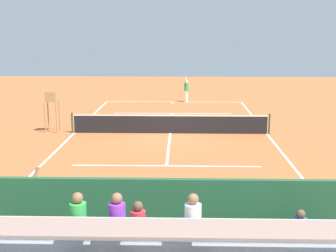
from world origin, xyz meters
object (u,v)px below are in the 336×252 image
(tennis_net, at_px, (170,124))
(equipment_bag, at_px, (201,242))
(courtside_bench, at_px, (290,227))
(umpire_chair, at_px, (52,107))
(tennis_ball_near, at_px, (212,109))
(tennis_ball_far, at_px, (181,106))
(bleacher_stand, at_px, (154,249))
(tennis_player, at_px, (187,89))
(tennis_racket, at_px, (172,103))
(line_judge, at_px, (36,203))

(tennis_net, relative_size, equipment_bag, 11.44)
(courtside_bench, bearing_deg, umpire_chair, -54.89)
(tennis_ball_near, relative_size, tennis_ball_far, 1.00)
(bleacher_stand, distance_m, tennis_ball_far, 24.07)
(bleacher_stand, bearing_deg, courtside_bench, -146.60)
(tennis_net, height_order, tennis_player, tennis_player)
(tennis_player, height_order, tennis_ball_far, tennis_player)
(courtside_bench, xyz_separation_m, tennis_ball_far, (2.72, -21.92, -0.53))
(tennis_racket, height_order, tennis_ball_near, tennis_ball_near)
(tennis_ball_far, bearing_deg, tennis_net, 86.36)
(tennis_ball_near, height_order, line_judge, line_judge)
(umpire_chair, relative_size, tennis_ball_near, 32.42)
(tennis_ball_far, height_order, line_judge, line_judge)
(equipment_bag, bearing_deg, tennis_player, -89.69)
(courtside_bench, bearing_deg, tennis_net, -76.17)
(tennis_net, height_order, line_judge, line_judge)
(umpire_chair, relative_size, tennis_player, 1.11)
(bleacher_stand, bearing_deg, tennis_ball_near, -96.41)
(tennis_ball_far, distance_m, line_judge, 22.00)
(courtside_bench, distance_m, tennis_ball_near, 20.95)
(tennis_net, height_order, tennis_ball_near, tennis_net)
(umpire_chair, distance_m, tennis_racket, 11.79)
(line_judge, bearing_deg, tennis_ball_far, -99.49)
(equipment_bag, bearing_deg, umpire_chair, -61.85)
(tennis_ball_near, bearing_deg, bleacher_stand, 83.59)
(bleacher_stand, height_order, tennis_player, bleacher_stand)
(tennis_net, height_order, umpire_chair, umpire_chair)
(bleacher_stand, xyz_separation_m, equipment_bag, (-1.03, -2.00, -0.79))
(bleacher_stand, bearing_deg, umpire_chair, -68.19)
(tennis_player, xyz_separation_m, tennis_ball_far, (0.39, 2.19, -0.98))
(bleacher_stand, xyz_separation_m, tennis_ball_near, (-2.59, -23.06, -0.93))
(line_judge, bearing_deg, tennis_ball_near, -105.40)
(equipment_bag, height_order, tennis_racket, equipment_bag)
(courtside_bench, distance_m, tennis_player, 24.22)
(umpire_chair, xyz_separation_m, tennis_player, (-7.14, -10.64, -0.30))
(umpire_chair, bearing_deg, line_judge, 103.30)
(umpire_chair, xyz_separation_m, line_judge, (-3.13, 13.23, -0.30))
(tennis_racket, height_order, tennis_ball_far, tennis_ball_far)
(courtside_bench, height_order, tennis_racket, courtside_bench)
(courtside_bench, relative_size, equipment_bag, 2.00)
(umpire_chair, height_order, equipment_bag, umpire_chair)
(tennis_ball_near, distance_m, tennis_ball_far, 2.30)
(equipment_bag, relative_size, tennis_ball_near, 13.64)
(tennis_net, xyz_separation_m, tennis_player, (-0.94, -10.83, 0.51))
(equipment_bag, bearing_deg, tennis_racket, -87.17)
(tennis_player, relative_size, line_judge, 1.00)
(bleacher_stand, distance_m, courtside_bench, 3.89)
(equipment_bag, relative_size, tennis_player, 0.47)
(tennis_ball_near, bearing_deg, tennis_racket, -42.92)
(tennis_player, bearing_deg, line_judge, 80.45)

